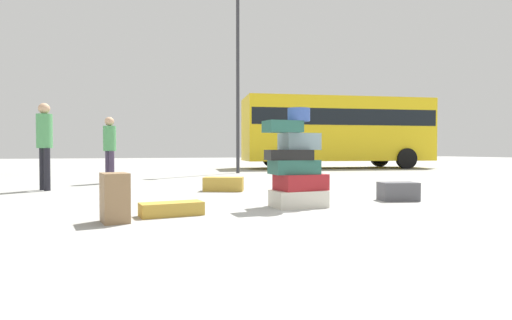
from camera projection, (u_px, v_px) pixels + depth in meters
name	position (u px, v px, depth m)	size (l,w,h in m)	color
ground_plane	(318.00, 212.00, 5.33)	(80.00, 80.00, 0.00)	#9E9E99
suitcase_tower	(296.00, 167.00, 5.79)	(0.92, 0.60, 1.40)	beige
suitcase_tan_upright_blue	(172.00, 209.00, 4.99)	(0.76, 0.31, 0.17)	#B28C33
suitcase_tan_foreground_near	(223.00, 184.00, 8.02)	(0.77, 0.34, 0.27)	#B28C33
suitcase_charcoal_white_trunk	(398.00, 191.00, 6.50)	(0.58, 0.34, 0.29)	#4C4C51
suitcase_brown_right_side	(115.00, 198.00, 4.54)	(0.27, 0.39, 0.55)	olive
person_bearded_onlooker	(110.00, 144.00, 9.92)	(0.30, 0.32, 1.62)	#3F334C
person_tourist_with_camera	(44.00, 138.00, 8.14)	(0.30, 0.31, 1.75)	black
parked_bus	(337.00, 128.00, 18.55)	(8.72, 3.68, 3.15)	yellow
lamp_post	(238.00, 48.00, 14.32)	(0.36, 0.36, 6.87)	#333338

